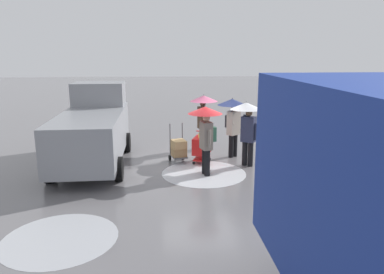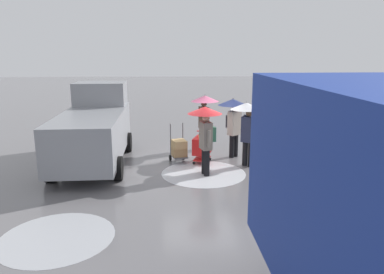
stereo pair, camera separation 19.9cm
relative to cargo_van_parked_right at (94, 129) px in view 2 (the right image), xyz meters
The scene contains 10 objects.
ground_plane 3.77m from the cargo_van_parked_right, behind, with size 90.00×90.00×0.00m, color slate.
slush_patch_under_van 4.03m from the cargo_van_parked_right, 158.81° to the left, with size 2.63×2.63×0.01m, color silver.
slush_patch_mid_street 5.40m from the cargo_van_parked_right, 92.62° to the left, with size 2.33×2.33×0.01m, color #ADAFB5.
cargo_van_parked_right is the anchor object (origin of this frame).
shopping_cart_vendor 3.70m from the cargo_van_parked_right, behind, with size 0.78×0.95×1.04m.
hand_dolly_boxes 2.94m from the cargo_van_parked_right, behind, with size 0.67×0.81×1.32m.
pedestrian_pink_side 3.94m from the cargo_van_parked_right, 158.01° to the left, with size 1.04×1.04×2.15m.
pedestrian_black_side 5.14m from the cargo_van_parked_right, behind, with size 1.04×1.04×2.15m.
pedestrian_white_side 4.81m from the cargo_van_parked_right, behind, with size 1.04×1.04×2.15m.
pedestrian_far_side 4.14m from the cargo_van_parked_right, 159.60° to the right, with size 1.04×1.04×2.15m.
Camera 2 is at (0.93, 11.71, 3.71)m, focal length 34.21 mm.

